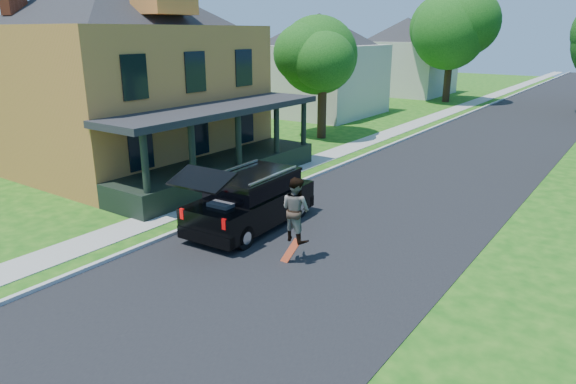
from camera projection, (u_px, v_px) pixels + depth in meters
The scene contains 13 objects.
ground at pixel (259, 281), 12.81m from camera, with size 140.00×140.00×0.00m, color #125110.
street at pixel (485, 144), 28.34m from camera, with size 8.00×120.00×0.02m, color black.
curb at pixel (415, 136), 30.58m from camera, with size 0.15×120.00×0.12m, color #AFAFAA.
sidewalk at pixel (391, 133), 31.44m from camera, with size 1.30×120.00×0.03m, color #97978F.
front_walk at pixel (176, 172), 22.74m from camera, with size 6.50×1.20×0.03m, color #97978F.
main_house at pixel (118, 55), 23.09m from camera, with size 15.56×15.56×10.10m.
neighbor_house_mid at pixel (319, 56), 37.67m from camera, with size 12.78×12.78×8.30m.
neighbor_house_far at pixel (406, 50), 50.09m from camera, with size 12.78×12.78×8.30m.
black_suv at pixel (251, 200), 16.10m from camera, with size 2.17×5.10×2.33m.
skateboarder at pixel (296, 209), 13.50m from camera, with size 0.94×0.78×1.74m.
skateboard at pixel (290, 253), 13.73m from camera, with size 0.57×0.21×0.81m.
tree_left_mid at pixel (323, 50), 28.60m from camera, with size 5.20×5.39×7.27m.
tree_left_far at pixel (452, 26), 43.32m from camera, with size 7.61×7.35×9.71m.
Camera 1 is at (7.30, -8.98, 5.98)m, focal length 32.00 mm.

